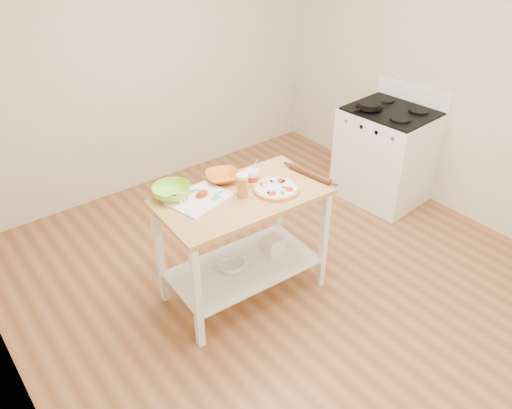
{
  "coord_description": "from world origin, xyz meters",
  "views": [
    {
      "loc": [
        -2.11,
        -2.18,
        2.73
      ],
      "look_at": [
        -0.27,
        0.15,
        0.82
      ],
      "focal_mm": 35.0,
      "sensor_mm": 36.0,
      "label": 1
    }
  ],
  "objects_px": {
    "cutting_board": "(199,199)",
    "shelf_bin": "(273,245)",
    "yogurt_tub": "(252,177)",
    "shelf_glass_bowl": "(231,265)",
    "gas_stove": "(385,154)",
    "orange_bowl": "(222,177)",
    "pizza": "(276,188)",
    "rolling_pin": "(310,174)",
    "green_bowl": "(172,192)",
    "spatula": "(218,195)",
    "skillet": "(369,106)",
    "beer_pint": "(242,185)",
    "prep_island": "(243,224)",
    "knife": "(176,196)"
  },
  "relations": [
    {
      "from": "skillet",
      "to": "shelf_bin",
      "type": "height_order",
      "value": "skillet"
    },
    {
      "from": "prep_island",
      "to": "beer_pint",
      "type": "xyz_separation_m",
      "value": [
        -0.01,
        -0.01,
        0.34
      ]
    },
    {
      "from": "pizza",
      "to": "spatula",
      "type": "relative_size",
      "value": 2.28
    },
    {
      "from": "cutting_board",
      "to": "orange_bowl",
      "type": "bearing_deg",
      "value": 10.63
    },
    {
      "from": "yogurt_tub",
      "to": "shelf_glass_bowl",
      "type": "relative_size",
      "value": 0.96
    },
    {
      "from": "pizza",
      "to": "cutting_board",
      "type": "distance_m",
      "value": 0.55
    },
    {
      "from": "beer_pint",
      "to": "shelf_bin",
      "type": "bearing_deg",
      "value": 1.96
    },
    {
      "from": "green_bowl",
      "to": "shelf_glass_bowl",
      "type": "height_order",
      "value": "green_bowl"
    },
    {
      "from": "knife",
      "to": "spatula",
      "type": "bearing_deg",
      "value": -22.91
    },
    {
      "from": "pizza",
      "to": "orange_bowl",
      "type": "bearing_deg",
      "value": 121.9
    },
    {
      "from": "prep_island",
      "to": "shelf_glass_bowl",
      "type": "xyz_separation_m",
      "value": [
        -0.1,
        0.03,
        -0.36
      ]
    },
    {
      "from": "orange_bowl",
      "to": "rolling_pin",
      "type": "height_order",
      "value": "orange_bowl"
    },
    {
      "from": "cutting_board",
      "to": "green_bowl",
      "type": "relative_size",
      "value": 1.68
    },
    {
      "from": "gas_stove",
      "to": "skillet",
      "type": "xyz_separation_m",
      "value": [
        -0.17,
        0.15,
        0.5
      ]
    },
    {
      "from": "gas_stove",
      "to": "shelf_bin",
      "type": "height_order",
      "value": "gas_stove"
    },
    {
      "from": "gas_stove",
      "to": "pizza",
      "type": "height_order",
      "value": "gas_stove"
    },
    {
      "from": "shelf_bin",
      "to": "spatula",
      "type": "bearing_deg",
      "value": 168.64
    },
    {
      "from": "green_bowl",
      "to": "yogurt_tub",
      "type": "bearing_deg",
      "value": -20.66
    },
    {
      "from": "pizza",
      "to": "shelf_glass_bowl",
      "type": "bearing_deg",
      "value": 158.87
    },
    {
      "from": "prep_island",
      "to": "green_bowl",
      "type": "bearing_deg",
      "value": 144.94
    },
    {
      "from": "spatula",
      "to": "green_bowl",
      "type": "relative_size",
      "value": 0.54
    },
    {
      "from": "spatula",
      "to": "green_bowl",
      "type": "height_order",
      "value": "green_bowl"
    },
    {
      "from": "gas_stove",
      "to": "shelf_bin",
      "type": "relative_size",
      "value": 8.42
    },
    {
      "from": "spatula",
      "to": "rolling_pin",
      "type": "distance_m",
      "value": 0.72
    },
    {
      "from": "cutting_board",
      "to": "yogurt_tub",
      "type": "height_order",
      "value": "yogurt_tub"
    },
    {
      "from": "gas_stove",
      "to": "pizza",
      "type": "relative_size",
      "value": 3.34
    },
    {
      "from": "gas_stove",
      "to": "knife",
      "type": "relative_size",
      "value": 4.1
    },
    {
      "from": "spatula",
      "to": "knife",
      "type": "relative_size",
      "value": 0.54
    },
    {
      "from": "skillet",
      "to": "rolling_pin",
      "type": "height_order",
      "value": "skillet"
    },
    {
      "from": "beer_pint",
      "to": "orange_bowl",
      "type": "bearing_deg",
      "value": 86.6
    },
    {
      "from": "skillet",
      "to": "yogurt_tub",
      "type": "height_order",
      "value": "yogurt_tub"
    },
    {
      "from": "cutting_board",
      "to": "orange_bowl",
      "type": "xyz_separation_m",
      "value": [
        0.28,
        0.12,
        0.02
      ]
    },
    {
      "from": "skillet",
      "to": "shelf_bin",
      "type": "bearing_deg",
      "value": -166.37
    },
    {
      "from": "cutting_board",
      "to": "shelf_bin",
      "type": "height_order",
      "value": "cutting_board"
    },
    {
      "from": "gas_stove",
      "to": "orange_bowl",
      "type": "height_order",
      "value": "gas_stove"
    },
    {
      "from": "gas_stove",
      "to": "spatula",
      "type": "distance_m",
      "value": 2.2
    },
    {
      "from": "beer_pint",
      "to": "rolling_pin",
      "type": "relative_size",
      "value": 0.45
    },
    {
      "from": "pizza",
      "to": "yogurt_tub",
      "type": "bearing_deg",
      "value": 115.47
    },
    {
      "from": "cutting_board",
      "to": "spatula",
      "type": "xyz_separation_m",
      "value": [
        0.12,
        -0.05,
        0.01
      ]
    },
    {
      "from": "gas_stove",
      "to": "shelf_bin",
      "type": "distance_m",
      "value": 1.73
    },
    {
      "from": "cutting_board",
      "to": "orange_bowl",
      "type": "distance_m",
      "value": 0.3
    },
    {
      "from": "spatula",
      "to": "orange_bowl",
      "type": "xyz_separation_m",
      "value": [
        0.15,
        0.17,
        0.01
      ]
    },
    {
      "from": "prep_island",
      "to": "shelf_bin",
      "type": "bearing_deg",
      "value": -0.45
    },
    {
      "from": "cutting_board",
      "to": "spatula",
      "type": "relative_size",
      "value": 3.14
    },
    {
      "from": "orange_bowl",
      "to": "beer_pint",
      "type": "height_order",
      "value": "beer_pint"
    },
    {
      "from": "cutting_board",
      "to": "knife",
      "type": "distance_m",
      "value": 0.17
    },
    {
      "from": "shelf_glass_bowl",
      "to": "shelf_bin",
      "type": "relative_size",
      "value": 1.59
    },
    {
      "from": "prep_island",
      "to": "knife",
      "type": "height_order",
      "value": "knife"
    },
    {
      "from": "rolling_pin",
      "to": "shelf_glass_bowl",
      "type": "relative_size",
      "value": 1.79
    },
    {
      "from": "cutting_board",
      "to": "orange_bowl",
      "type": "relative_size",
      "value": 1.89
    }
  ]
}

